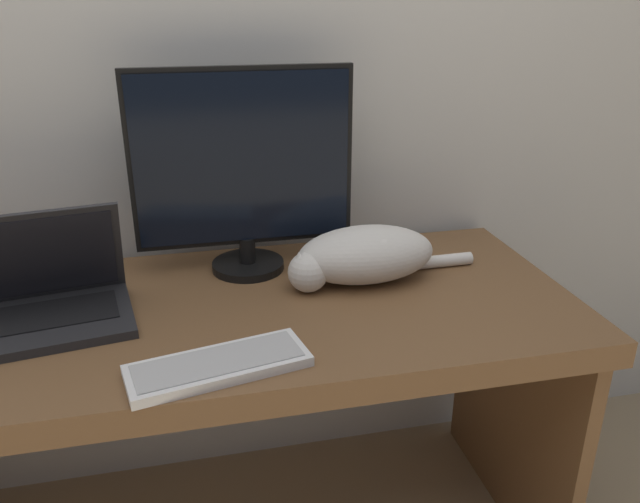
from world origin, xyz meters
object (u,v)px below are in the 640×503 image
object	(u,v)px
laptop	(51,300)
cat	(363,254)
monitor	(243,170)
external_keyboard	(219,365)

from	to	relation	value
laptop	cat	xyz separation A→B (m)	(0.70, 0.05, 0.02)
monitor	cat	bearing A→B (deg)	-27.14
laptop	cat	distance (m)	0.70
monitor	cat	world-z (taller)	monitor
laptop	cat	size ratio (longest dim) A/B	0.72
external_keyboard	cat	xyz separation A→B (m)	(0.37, 0.32, 0.06)
laptop	cat	bearing A→B (deg)	-5.35
external_keyboard	cat	bearing A→B (deg)	28.93
monitor	external_keyboard	bearing A→B (deg)	-103.37
external_keyboard	laptop	bearing A→B (deg)	129.05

